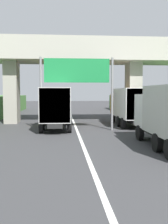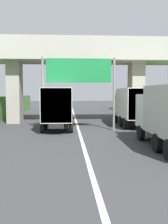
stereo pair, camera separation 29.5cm
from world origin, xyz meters
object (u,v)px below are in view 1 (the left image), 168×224
at_px(truck_orange, 129,105).
at_px(car_green, 59,111).
at_px(truck_yellow, 56,106).
at_px(overhead_highway_sign, 77,76).

xyz_separation_m(truck_orange, car_green, (-6.58, 7.93, -1.08)).
bearing_deg(truck_orange, truck_yellow, -166.21).
bearing_deg(car_green, truck_orange, -50.30).
height_order(overhead_highway_sign, truck_orange, overhead_highway_sign).
relative_size(overhead_highway_sign, car_green, 1.43).
bearing_deg(truck_orange, car_green, 129.70).
xyz_separation_m(truck_yellow, truck_orange, (6.70, 1.65, 0.00)).
bearing_deg(truck_orange, overhead_highway_sign, -150.89).
distance_m(truck_yellow, truck_orange, 6.90).
distance_m(overhead_highway_sign, truck_orange, 6.21).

